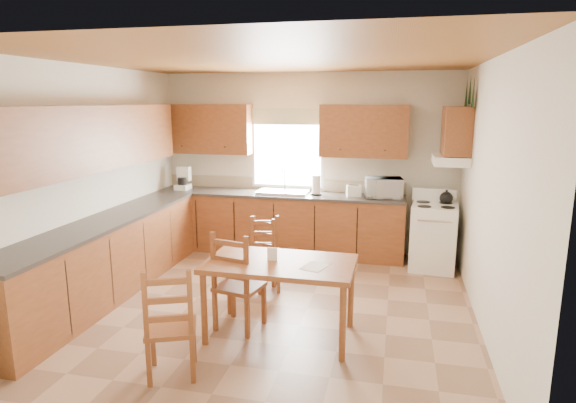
% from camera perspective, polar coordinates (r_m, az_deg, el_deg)
% --- Properties ---
extents(floor, '(4.50, 4.50, 0.00)m').
position_cam_1_polar(floor, '(5.62, -2.22, -12.12)').
color(floor, '#977254').
rests_on(floor, ground).
extents(ceiling, '(4.50, 4.50, 0.00)m').
position_cam_1_polar(ceiling, '(5.15, -2.47, 16.52)').
color(ceiling, '#915925').
rests_on(ceiling, floor).
extents(wall_left, '(4.50, 4.50, 0.00)m').
position_cam_1_polar(wall_left, '(6.19, -22.89, 2.27)').
color(wall_left, beige).
rests_on(wall_left, floor).
extents(wall_right, '(4.50, 4.50, 0.00)m').
position_cam_1_polar(wall_right, '(5.12, 22.76, 0.45)').
color(wall_right, beige).
rests_on(wall_right, floor).
extents(wall_back, '(4.50, 4.50, 0.00)m').
position_cam_1_polar(wall_back, '(7.39, 2.24, 4.59)').
color(wall_back, beige).
rests_on(wall_back, floor).
extents(wall_front, '(4.50, 4.50, 0.00)m').
position_cam_1_polar(wall_front, '(3.16, -13.12, -5.55)').
color(wall_front, beige).
rests_on(wall_front, floor).
extents(lower_cab_back, '(3.75, 0.60, 0.88)m').
position_cam_1_polar(lower_cab_back, '(7.35, -1.13, -2.67)').
color(lower_cab_back, brown).
rests_on(lower_cab_back, floor).
extents(lower_cab_left, '(0.60, 3.60, 0.88)m').
position_cam_1_polar(lower_cab_left, '(6.11, -20.72, -6.48)').
color(lower_cab_left, brown).
rests_on(lower_cab_left, floor).
extents(counter_back, '(3.75, 0.63, 0.04)m').
position_cam_1_polar(counter_back, '(7.25, -1.14, 0.85)').
color(counter_back, '#3C3530').
rests_on(counter_back, lower_cab_back).
extents(counter_left, '(0.63, 3.60, 0.04)m').
position_cam_1_polar(counter_left, '(5.99, -21.04, -2.29)').
color(counter_left, '#3C3530').
rests_on(counter_left, lower_cab_left).
extents(backsplash, '(3.75, 0.01, 0.18)m').
position_cam_1_polar(backsplash, '(7.50, -0.61, 2.09)').
color(backsplash, tan).
rests_on(backsplash, counter_back).
extents(upper_cab_back_left, '(1.41, 0.33, 0.75)m').
position_cam_1_polar(upper_cab_back_left, '(7.62, -9.60, 8.47)').
color(upper_cab_back_left, brown).
rests_on(upper_cab_back_left, wall_back).
extents(upper_cab_back_right, '(1.25, 0.33, 0.75)m').
position_cam_1_polar(upper_cab_back_right, '(7.07, 8.98, 8.24)').
color(upper_cab_back_right, brown).
rests_on(upper_cab_back_right, wall_back).
extents(upper_cab_left, '(0.33, 3.60, 0.75)m').
position_cam_1_polar(upper_cab_left, '(5.92, -22.82, 6.81)').
color(upper_cab_left, brown).
rests_on(upper_cab_left, wall_left).
extents(upper_cab_stove, '(0.33, 0.62, 0.62)m').
position_cam_1_polar(upper_cab_stove, '(6.65, 19.33, 7.91)').
color(upper_cab_stove, brown).
rests_on(upper_cab_stove, wall_right).
extents(range_hood, '(0.44, 0.62, 0.12)m').
position_cam_1_polar(range_hood, '(6.68, 18.69, 4.69)').
color(range_hood, white).
rests_on(range_hood, wall_right).
extents(window_frame, '(1.13, 0.02, 1.18)m').
position_cam_1_polar(window_frame, '(7.40, -0.09, 6.17)').
color(window_frame, white).
rests_on(window_frame, wall_back).
extents(window_pane, '(1.05, 0.01, 1.10)m').
position_cam_1_polar(window_pane, '(7.39, -0.10, 6.16)').
color(window_pane, white).
rests_on(window_pane, wall_back).
extents(window_valance, '(1.19, 0.01, 0.24)m').
position_cam_1_polar(window_valance, '(7.33, -0.14, 10.04)').
color(window_valance, '#617A44').
rests_on(window_valance, wall_back).
extents(sink_basin, '(0.75, 0.45, 0.04)m').
position_cam_1_polar(sink_basin, '(7.22, -0.57, 1.14)').
color(sink_basin, silver).
rests_on(sink_basin, counter_back).
extents(pine_decal_a, '(0.22, 0.22, 0.36)m').
position_cam_1_polar(pine_decal_a, '(6.34, 21.14, 11.97)').
color(pine_decal_a, black).
rests_on(pine_decal_a, wall_right).
extents(pine_decal_b, '(0.22, 0.22, 0.36)m').
position_cam_1_polar(pine_decal_b, '(6.66, 20.78, 12.30)').
color(pine_decal_b, black).
rests_on(pine_decal_b, wall_right).
extents(pine_decal_c, '(0.22, 0.22, 0.36)m').
position_cam_1_polar(pine_decal_c, '(6.98, 20.41, 11.94)').
color(pine_decal_c, black).
rests_on(pine_decal_c, wall_right).
extents(stove, '(0.65, 0.67, 0.88)m').
position_cam_1_polar(stove, '(6.91, 16.83, -4.12)').
color(stove, white).
rests_on(stove, floor).
extents(coffeemaker, '(0.22, 0.25, 0.31)m').
position_cam_1_polar(coffeemaker, '(7.70, -12.38, 2.55)').
color(coffeemaker, white).
rests_on(coffeemaker, counter_back).
extents(paper_towel, '(0.14, 0.14, 0.29)m').
position_cam_1_polar(paper_towel, '(7.09, 3.35, 1.96)').
color(paper_towel, white).
rests_on(paper_towel, counter_back).
extents(toaster, '(0.23, 0.18, 0.16)m').
position_cam_1_polar(toaster, '(7.03, 7.79, 1.25)').
color(toaster, white).
rests_on(toaster, counter_back).
extents(microwave, '(0.53, 0.42, 0.29)m').
position_cam_1_polar(microwave, '(7.01, 11.24, 1.61)').
color(microwave, white).
rests_on(microwave, counter_back).
extents(dining_table, '(1.43, 0.82, 0.76)m').
position_cam_1_polar(dining_table, '(4.80, -0.92, -11.44)').
color(dining_table, brown).
rests_on(dining_table, floor).
extents(chair_near_left, '(0.52, 0.51, 0.97)m').
position_cam_1_polar(chair_near_left, '(4.24, -13.73, -13.56)').
color(chair_near_left, brown).
rests_on(chair_near_left, floor).
extents(chair_near_right, '(0.51, 0.49, 1.02)m').
position_cam_1_polar(chair_near_right, '(4.93, -5.79, -9.22)').
color(chair_near_right, brown).
rests_on(chair_near_right, floor).
extents(chair_far_left, '(0.46, 0.45, 0.86)m').
position_cam_1_polar(chair_far_left, '(5.94, -3.72, -6.31)').
color(chair_far_left, brown).
rests_on(chair_far_left, floor).
extents(chair_far_right, '(0.45, 0.44, 0.88)m').
position_cam_1_polar(chair_far_right, '(5.91, -2.72, -6.31)').
color(chair_far_right, brown).
rests_on(chair_far_right, floor).
extents(table_paper, '(0.27, 0.31, 0.00)m').
position_cam_1_polar(table_paper, '(4.53, 3.20, -7.70)').
color(table_paper, white).
rests_on(table_paper, dining_table).
extents(table_card, '(0.10, 0.03, 0.13)m').
position_cam_1_polar(table_card, '(4.67, -1.88, -6.25)').
color(table_card, white).
rests_on(table_card, dining_table).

